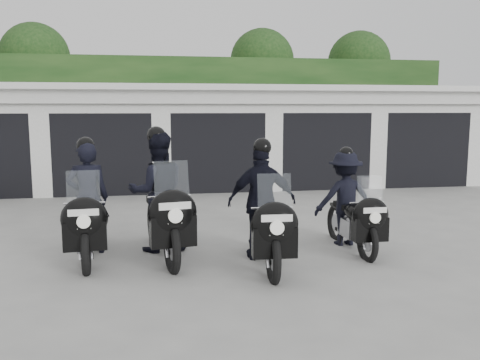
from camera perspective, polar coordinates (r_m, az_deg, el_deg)
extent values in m
plane|color=#9E9E99|center=(8.85, 2.01, -7.20)|extent=(80.00, 80.00, 0.00)
cube|color=white|center=(16.98, -3.69, 4.91)|extent=(16.00, 6.00, 2.80)
cube|color=white|center=(16.76, -3.66, 9.93)|extent=(16.40, 6.80, 0.16)
cube|color=white|center=(13.73, -2.35, 9.39)|extent=(16.40, 0.12, 0.40)
cube|color=black|center=(14.12, -2.40, -0.94)|extent=(16.00, 0.06, 0.24)
cube|color=white|center=(14.35, -21.32, 3.80)|extent=(0.50, 0.50, 2.80)
cube|color=black|center=(15.18, -14.71, 3.15)|extent=(2.60, 2.60, 2.20)
cube|color=white|center=(14.09, -15.31, 8.47)|extent=(2.60, 0.50, 0.60)
cube|color=white|center=(14.05, -8.82, 4.17)|extent=(0.50, 0.50, 2.80)
cube|color=black|center=(15.21, -2.99, 3.41)|extent=(2.60, 2.60, 2.20)
cube|color=white|center=(14.12, -2.55, 8.75)|extent=(2.60, 0.50, 0.60)
cube|color=white|center=(14.42, 3.62, 4.35)|extent=(0.50, 0.50, 2.80)
cube|color=black|center=(15.86, 8.23, 3.53)|extent=(2.60, 2.60, 2.20)
cube|color=white|center=(14.82, 9.58, 8.61)|extent=(2.60, 0.50, 0.60)
cube|color=white|center=(15.42, 14.95, 4.33)|extent=(0.50, 0.50, 2.80)
cube|color=black|center=(17.06, 18.22, 3.52)|extent=(2.60, 2.60, 2.20)
cube|color=white|center=(16.09, 20.18, 8.18)|extent=(2.60, 0.50, 0.60)
cube|color=white|center=(16.93, 24.58, 4.19)|extent=(0.50, 0.50, 2.80)
cube|color=#143312|center=(20.94, -4.82, 7.54)|extent=(20.00, 2.00, 4.30)
sphere|color=#143312|center=(22.97, -22.02, 12.66)|extent=(2.80, 2.80, 2.80)
cylinder|color=black|center=(22.89, -21.66, 5.79)|extent=(0.24, 0.24, 3.30)
sphere|color=#143312|center=(22.95, 2.49, 13.23)|extent=(2.80, 2.80, 2.80)
cylinder|color=black|center=(22.87, 2.44, 6.35)|extent=(0.24, 0.24, 3.30)
sphere|color=#143312|center=(24.28, 13.20, 12.74)|extent=(2.80, 2.80, 2.80)
cylinder|color=black|center=(24.20, 12.99, 6.24)|extent=(0.24, 0.24, 3.30)
torus|color=black|center=(7.61, -16.89, -7.60)|extent=(0.17, 0.76, 0.75)
torus|color=black|center=(9.04, -16.46, -5.12)|extent=(0.17, 0.76, 0.75)
cube|color=#ABABB0|center=(8.33, -16.67, -5.74)|extent=(0.31, 0.58, 0.33)
cube|color=black|center=(8.35, -16.63, -6.87)|extent=(0.19, 1.34, 0.06)
ellipsoid|color=black|center=(8.08, -16.82, -3.63)|extent=(0.38, 0.62, 0.30)
cube|color=black|center=(8.51, -16.70, -2.90)|extent=(0.31, 0.58, 0.10)
ellipsoid|color=black|center=(7.42, -17.08, -4.18)|extent=(0.67, 0.39, 0.62)
cube|color=black|center=(7.47, -17.00, -5.95)|extent=(0.61, 0.27, 0.41)
cube|color=#B2BFC6|center=(7.38, -17.20, -1.01)|extent=(0.46, 0.16, 0.52)
cylinder|color=silver|center=(7.59, -17.06, -2.50)|extent=(0.57, 0.08, 0.03)
cube|color=white|center=(7.23, -17.18, -3.51)|extent=(0.41, 0.05, 0.09)
cube|color=white|center=(7.29, -17.11, -4.89)|extent=(0.19, 0.03, 0.10)
imported|color=black|center=(8.51, -16.73, -1.94)|extent=(0.69, 0.48, 1.80)
sphere|color=black|center=(8.41, -16.96, 3.73)|extent=(0.28, 0.28, 0.28)
torus|color=black|center=(7.42, -7.64, -7.50)|extent=(0.25, 0.82, 0.81)
torus|color=black|center=(8.95, -9.65, -4.85)|extent=(0.25, 0.82, 0.81)
cube|color=#ABABB0|center=(8.19, -8.78, -5.49)|extent=(0.39, 0.65, 0.36)
cube|color=black|center=(8.21, -8.73, -6.73)|extent=(0.32, 1.44, 0.07)
ellipsoid|color=black|center=(7.93, -8.60, -3.13)|extent=(0.46, 0.69, 0.32)
cube|color=black|center=(8.38, -9.19, -2.38)|extent=(0.39, 0.65, 0.11)
ellipsoid|color=black|center=(7.21, -7.58, -3.68)|extent=(0.75, 0.48, 0.67)
cube|color=black|center=(7.27, -7.54, -5.66)|extent=(0.68, 0.35, 0.45)
cube|color=#B2BFC6|center=(7.17, -7.70, -0.14)|extent=(0.50, 0.21, 0.57)
cylinder|color=silver|center=(7.39, -7.95, -1.82)|extent=(0.62, 0.13, 0.03)
cube|color=white|center=(7.01, -7.30, -2.91)|extent=(0.44, 0.09, 0.10)
cube|color=white|center=(7.08, -7.32, -4.45)|extent=(0.20, 0.05, 0.11)
imported|color=black|center=(8.38, -9.24, -1.32)|extent=(1.06, 0.89, 1.95)
sphere|color=black|center=(8.28, -9.38, 4.95)|extent=(0.30, 0.30, 0.30)
torus|color=black|center=(6.97, 3.74, -8.72)|extent=(0.16, 0.75, 0.75)
torus|color=black|center=(8.37, 2.01, -5.83)|extent=(0.16, 0.75, 0.75)
cube|color=#ABABB0|center=(7.67, 2.77, -6.59)|extent=(0.30, 0.58, 0.33)
cube|color=black|center=(7.69, 2.79, -7.81)|extent=(0.16, 1.34, 0.06)
ellipsoid|color=black|center=(7.42, 3.00, -4.32)|extent=(0.37, 0.61, 0.30)
cube|color=black|center=(7.84, 2.49, -3.48)|extent=(0.30, 0.58, 0.10)
ellipsoid|color=black|center=(6.76, 3.90, -5.01)|extent=(0.67, 0.38, 0.62)
cube|color=black|center=(6.82, 3.88, -6.94)|extent=(0.61, 0.26, 0.41)
cube|color=#B2BFC6|center=(6.71, 3.89, -1.53)|extent=(0.46, 0.15, 0.52)
cylinder|color=silver|center=(6.92, 3.62, -3.14)|extent=(0.58, 0.06, 0.03)
cube|color=white|center=(6.57, 4.18, -4.30)|extent=(0.41, 0.04, 0.09)
cube|color=white|center=(6.64, 4.11, -5.80)|extent=(0.19, 0.03, 0.10)
imported|color=black|center=(7.83, 2.47, -2.44)|extent=(1.09, 0.66, 1.80)
sphere|color=black|center=(7.72, 2.51, 3.73)|extent=(0.28, 0.28, 0.28)
torus|color=black|center=(8.12, 14.10, -6.75)|extent=(0.12, 0.67, 0.67)
torus|color=black|center=(9.30, 10.69, -4.77)|extent=(0.12, 0.67, 0.67)
cube|color=#ABABB0|center=(8.71, 12.24, -5.26)|extent=(0.25, 0.51, 0.29)
cube|color=black|center=(8.73, 12.26, -6.22)|extent=(0.10, 1.20, 0.06)
ellipsoid|color=black|center=(8.50, 12.72, -3.44)|extent=(0.31, 0.54, 0.26)
cube|color=black|center=(8.86, 11.71, -2.83)|extent=(0.25, 0.51, 0.09)
ellipsoid|color=black|center=(7.96, 14.43, -3.87)|extent=(0.59, 0.32, 0.55)
cube|color=black|center=(8.01, 14.38, -5.35)|extent=(0.54, 0.21, 0.37)
cube|color=#B2BFC6|center=(7.92, 14.44, -1.22)|extent=(0.41, 0.12, 0.47)
cylinder|color=silver|center=(8.09, 13.92, -2.47)|extent=(0.52, 0.04, 0.03)
cube|color=white|center=(7.80, 14.94, -3.30)|extent=(0.37, 0.02, 0.08)
cube|color=white|center=(7.86, 14.81, -4.45)|extent=(0.17, 0.02, 0.09)
imported|color=black|center=(8.85, 11.69, -2.00)|extent=(1.05, 0.56, 1.61)
sphere|color=black|center=(8.75, 11.83, 2.88)|extent=(0.25, 0.25, 0.25)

